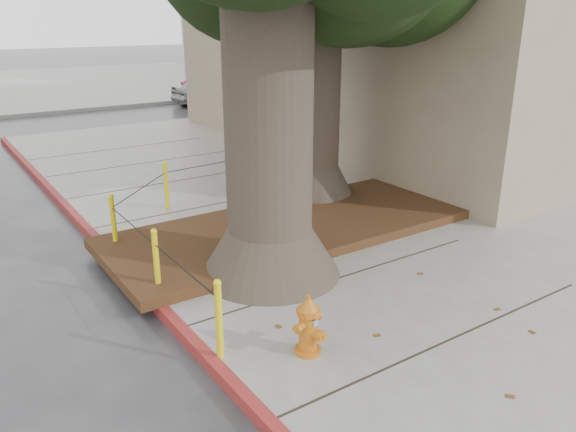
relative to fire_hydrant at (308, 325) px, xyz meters
The scene contains 10 objects.
ground 1.37m from the fire_hydrant, 34.10° to the right, with size 140.00×140.00×0.00m, color #28282B.
sidewalk_main 7.29m from the fire_hydrant, 14.20° to the left, with size 16.00×26.00×0.15m, color slate.
sidewalk_far 30.13m from the fire_hydrant, 76.45° to the left, with size 16.00×20.00×0.15m, color slate.
curb_red 2.06m from the fire_hydrant, 117.88° to the left, with size 0.14×26.00×0.16m, color maroon.
planter_bed 3.75m from the fire_hydrant, 58.46° to the left, with size 6.40×2.60×0.16m, color black.
building_side_white 30.76m from the fire_hydrant, 56.00° to the left, with size 10.00×10.00×9.00m, color silver.
bollard_ring 3.67m from the fire_hydrant, 87.05° to the left, with size 3.79×5.39×0.95m.
fire_hydrant is the anchor object (origin of this frame).
car_silver 20.12m from the fire_hydrant, 66.44° to the left, with size 1.39×3.45×1.18m, color #9C9CA0.
car_red 21.00m from the fire_hydrant, 64.44° to the left, with size 1.35×3.87×1.28m, color maroon.
Camera 1 is at (-4.26, -3.64, 3.72)m, focal length 35.00 mm.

